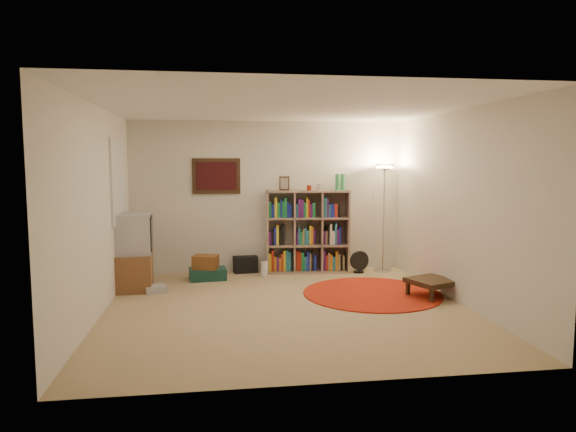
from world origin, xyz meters
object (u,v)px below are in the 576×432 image
side_table (432,282)px  floor_fan (359,262)px  floor_lamp (384,182)px  tv_stand (133,253)px  suitcase (208,274)px  bookshelf (307,233)px

side_table → floor_fan: bearing=108.3°
floor_lamp → floor_fan: floor_lamp is taller
floor_fan → side_table: (0.54, -1.64, 0.03)m
floor_fan → side_table: floor_fan is taller
tv_stand → suitcase: 1.22m
bookshelf → floor_fan: size_ratio=4.46×
bookshelf → side_table: bookshelf is taller
floor_lamp → side_table: size_ratio=2.53×
tv_stand → suitcase: size_ratio=1.86×
floor_fan → tv_stand: tv_stand is taller
side_table → bookshelf: bearing=126.8°
tv_stand → suitcase: tv_stand is taller
floor_lamp → tv_stand: size_ratio=1.64×
bookshelf → floor_fan: bearing=-9.3°
floor_fan → tv_stand: (-3.53, -0.56, 0.34)m
bookshelf → tv_stand: (-2.68, -0.79, -0.13)m
tv_stand → side_table: bearing=-18.9°
suitcase → side_table: (3.02, -1.50, 0.12)m
floor_fan → tv_stand: 3.59m
floor_lamp → floor_fan: 1.38m
floor_fan → suitcase: bearing=169.1°
floor_fan → bookshelf: bearing=151.2°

